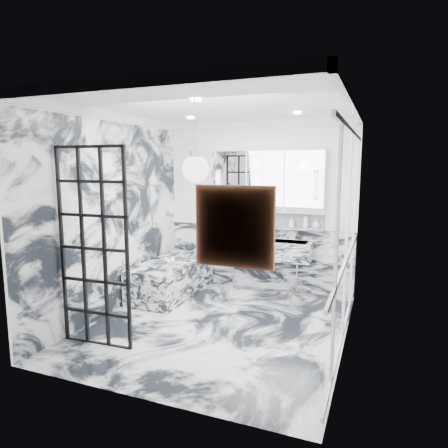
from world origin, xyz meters
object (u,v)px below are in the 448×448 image
at_px(trough_sink, 262,249).
at_px(bathtub, 172,278).
at_px(crittall_door, 94,249).
at_px(mirror_cabinet, 266,181).

relative_size(trough_sink, bathtub, 0.97).
bearing_deg(crittall_door, mirror_cabinet, 63.07).
relative_size(crittall_door, bathtub, 1.39).
bearing_deg(mirror_cabinet, crittall_door, -114.41).
bearing_deg(bathtub, trough_sink, 26.48).
relative_size(mirror_cabinet, bathtub, 1.15).
distance_m(crittall_door, bathtub, 2.11).
height_order(crittall_door, mirror_cabinet, mirror_cabinet).
bearing_deg(trough_sink, crittall_door, -115.81).
distance_m(crittall_door, mirror_cabinet, 3.10).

